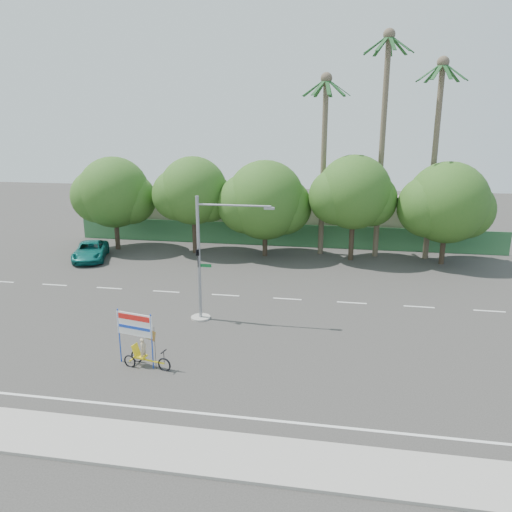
# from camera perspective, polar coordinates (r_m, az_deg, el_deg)

# --- Properties ---
(ground) EXTENTS (120.00, 120.00, 0.00)m
(ground) POSITION_cam_1_polar(r_m,az_deg,el_deg) (24.64, -3.26, -11.01)
(ground) COLOR #33302D
(ground) RESTS_ON ground
(sidewalk_near) EXTENTS (50.00, 2.40, 0.12)m
(sidewalk_near) POSITION_cam_1_polar(r_m,az_deg,el_deg) (18.44, -8.91, -20.98)
(sidewalk_near) COLOR gray
(sidewalk_near) RESTS_ON ground
(fence) EXTENTS (38.00, 0.08, 2.00)m
(fence) POSITION_cam_1_polar(r_m,az_deg,el_deg) (44.41, 3.01, 2.40)
(fence) COLOR #336B3D
(fence) RESTS_ON ground
(building_left) EXTENTS (12.00, 8.00, 4.00)m
(building_left) POSITION_cam_1_polar(r_m,az_deg,el_deg) (50.63, -7.69, 5.05)
(building_left) COLOR #BCB296
(building_left) RESTS_ON ground
(building_right) EXTENTS (14.00, 8.00, 3.60)m
(building_right) POSITION_cam_1_polar(r_m,az_deg,el_deg) (48.43, 13.14, 4.08)
(building_right) COLOR #BCB296
(building_right) RESTS_ON ground
(tree_far_left) EXTENTS (7.14, 6.00, 7.96)m
(tree_far_left) POSITION_cam_1_polar(r_m,az_deg,el_deg) (44.33, -15.97, 6.76)
(tree_far_left) COLOR #473828
(tree_far_left) RESTS_ON ground
(tree_left) EXTENTS (6.66, 5.60, 8.07)m
(tree_left) POSITION_cam_1_polar(r_m,az_deg,el_deg) (41.74, -7.23, 7.14)
(tree_left) COLOR #473828
(tree_left) RESTS_ON ground
(tree_center) EXTENTS (7.62, 6.40, 7.85)m
(tree_center) POSITION_cam_1_polar(r_m,az_deg,el_deg) (40.48, 0.98, 6.16)
(tree_center) COLOR #473828
(tree_center) RESTS_ON ground
(tree_right) EXTENTS (6.90, 5.80, 8.36)m
(tree_right) POSITION_cam_1_polar(r_m,az_deg,el_deg) (39.90, 11.05, 6.86)
(tree_right) COLOR #473828
(tree_right) RESTS_ON ground
(tree_far_right) EXTENTS (7.38, 6.20, 7.94)m
(tree_far_right) POSITION_cam_1_polar(r_m,az_deg,el_deg) (40.73, 20.93, 5.46)
(tree_far_right) COLOR #473828
(tree_far_right) RESTS_ON ground
(palm_tall) EXTENTS (3.73, 3.79, 17.45)m
(palm_tall) POSITION_cam_1_polar(r_m,az_deg,el_deg) (41.08, 14.35, 14.24)
(palm_tall) COLOR #70604C
(palm_tall) RESTS_ON ground
(palm_mid) EXTENTS (3.73, 3.79, 15.45)m
(palm_mid) POSITION_cam_1_polar(r_m,az_deg,el_deg) (41.57, 19.87, 12.35)
(palm_mid) COLOR #70604C
(palm_mid) RESTS_ON ground
(palm_short) EXTENTS (3.73, 3.79, 14.45)m
(palm_short) POSITION_cam_1_polar(r_m,az_deg,el_deg) (41.06, 7.78, 12.32)
(palm_short) COLOR #70604C
(palm_short) RESTS_ON ground
(traffic_signal) EXTENTS (4.72, 1.10, 7.00)m
(traffic_signal) POSITION_cam_1_polar(r_m,az_deg,el_deg) (27.68, -5.91, -1.55)
(traffic_signal) COLOR gray
(traffic_signal) RESTS_ON ground
(trike_billboard) EXTENTS (2.68, 0.93, 2.68)m
(trike_billboard) POSITION_cam_1_polar(r_m,az_deg,el_deg) (23.54, -13.05, -9.81)
(trike_billboard) COLOR black
(trike_billboard) RESTS_ON ground
(pickup_truck) EXTENTS (3.88, 5.61, 1.42)m
(pickup_truck) POSITION_cam_1_polar(r_m,az_deg,el_deg) (42.25, -18.39, 0.55)
(pickup_truck) COLOR #0E665E
(pickup_truck) RESTS_ON ground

